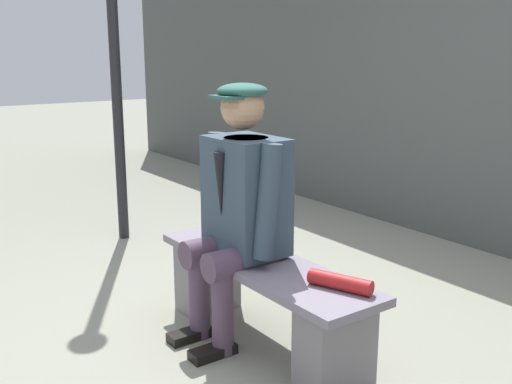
{
  "coord_description": "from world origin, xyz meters",
  "views": [
    {
      "loc": [
        -2.31,
        1.7,
        1.5
      ],
      "look_at": [
        0.06,
        0.0,
        0.8
      ],
      "focal_mm": 42.13,
      "sensor_mm": 36.0,
      "label": 1
    }
  ],
  "objects": [
    {
      "name": "ground_plane",
      "position": [
        0.0,
        0.0,
        0.0
      ],
      "size": [
        30.0,
        30.0,
        0.0
      ],
      "primitive_type": "plane",
      "color": "gray"
    },
    {
      "name": "lamp_post",
      "position": [
        2.13,
        -0.16,
        1.81
      ],
      "size": [
        0.2,
        0.2,
        2.89
      ],
      "color": "black",
      "rests_on": "ground"
    },
    {
      "name": "rolled_magazine",
      "position": [
        -0.5,
        -0.06,
        0.49
      ],
      "size": [
        0.3,
        0.17,
        0.07
      ],
      "primitive_type": "cylinder",
      "rotation": [
        0.0,
        1.57,
        0.37
      ],
      "color": "#B21E1E",
      "rests_on": "bench"
    },
    {
      "name": "bench",
      "position": [
        0.0,
        0.0,
        0.27
      ],
      "size": [
        1.42,
        0.4,
        0.45
      ],
      "color": "slate",
      "rests_on": "ground"
    },
    {
      "name": "seated_man",
      "position": [
        0.14,
        0.05,
        0.74
      ],
      "size": [
        0.59,
        0.55,
        1.34
      ],
      "color": "#344555",
      "rests_on": "ground"
    }
  ]
}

